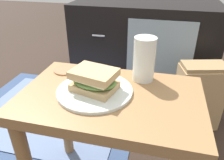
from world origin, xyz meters
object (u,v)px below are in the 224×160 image
at_px(beer_glass, 144,60).
at_px(coaster, 66,70).
at_px(tv_cabinet, 144,45).
at_px(paper_bag, 198,96).
at_px(plate, 94,91).
at_px(sandwich_front, 94,80).

bearing_deg(beer_glass, coaster, -179.43).
height_order(tv_cabinet, coaster, tv_cabinet).
bearing_deg(beer_glass, paper_bag, 55.42).
relative_size(plate, paper_bag, 0.64).
xyz_separation_m(beer_glass, coaster, (-0.29, -0.00, -0.07)).
xyz_separation_m(sandwich_front, beer_glass, (0.13, 0.12, 0.03)).
distance_m(plate, paper_bag, 0.71).
relative_size(plate, beer_glass, 1.59).
xyz_separation_m(plate, beer_glass, (0.13, 0.12, 0.07)).
distance_m(tv_cabinet, paper_bag, 0.57).
bearing_deg(paper_bag, tv_cabinet, 128.89).
distance_m(coaster, paper_bag, 0.74).
distance_m(tv_cabinet, plate, 0.97).
relative_size(tv_cabinet, plate, 4.08).
relative_size(tv_cabinet, beer_glass, 6.47).
bearing_deg(tv_cabinet, plate, -93.30).
bearing_deg(beer_glass, sandwich_front, -137.44).
bearing_deg(sandwich_front, paper_bag, 51.87).
xyz_separation_m(plate, sandwich_front, (-0.00, -0.00, 0.04)).
bearing_deg(coaster, paper_bag, 35.36).
bearing_deg(coaster, beer_glass, 0.57).
bearing_deg(tv_cabinet, sandwich_front, -93.30).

